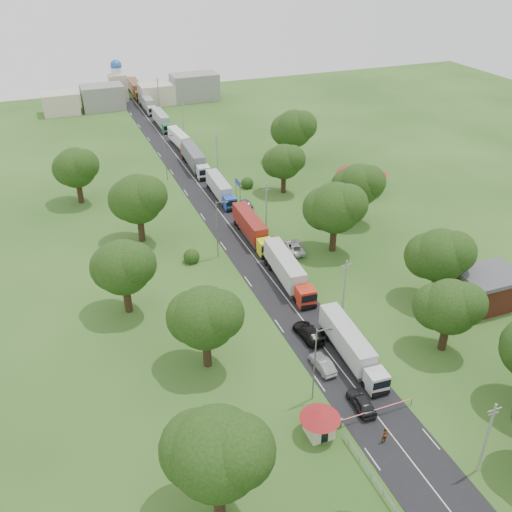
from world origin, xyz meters
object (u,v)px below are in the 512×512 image
truck_0 (350,345)px  car_lane_mid (323,364)px  info_sign (238,186)px  guard_booth (320,419)px  boom_barrier (367,413)px  pedestrian_near (385,436)px  car_lane_front (361,402)px

truck_0 → car_lane_mid: size_ratio=3.14×
info_sign → guard_booth: bearing=-101.7°
guard_booth → car_lane_mid: bearing=60.8°
boom_barrier → pedestrian_near: size_ratio=5.12×
car_lane_front → car_lane_mid: car_lane_front is taller
info_sign → truck_0: info_sign is taller
boom_barrier → car_lane_mid: (-0.72, 9.15, -0.14)m
info_sign → truck_0: 50.47m
info_sign → pedestrian_near: bearing=-95.8°
guard_booth → info_sign: info_sign is taller
info_sign → car_lane_front: bearing=-96.1°
truck_0 → boom_barrier: bearing=-108.9°
boom_barrier → truck_0: 10.26m
pedestrian_near → boom_barrier: bearing=79.3°
info_sign → car_lane_front: info_sign is taller
boom_barrier → car_lane_mid: car_lane_mid is taller
truck_0 → car_lane_mid: (-4.02, -0.50, -1.35)m
boom_barrier → guard_booth: 5.98m
boom_barrier → car_lane_front: (0.36, 1.74, -0.08)m
truck_0 → car_lane_front: size_ratio=3.01×
info_sign → pedestrian_near: (-6.48, -63.50, -2.10)m
guard_booth → car_lane_front: guard_booth is taller
guard_booth → info_sign: bearing=78.3°
guard_booth → car_lane_mid: (5.12, 9.15, -1.41)m
boom_barrier → info_sign: (6.56, 60.00, 2.11)m
car_lane_mid → info_sign: bearing=-100.6°
info_sign → car_lane_front: size_ratio=0.86×
boom_barrier → guard_booth: guard_booth is taller
boom_barrier → car_lane_front: 1.78m
truck_0 → car_lane_front: 8.53m
guard_booth → boom_barrier: bearing=0.0°
boom_barrier → info_sign: size_ratio=2.25×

